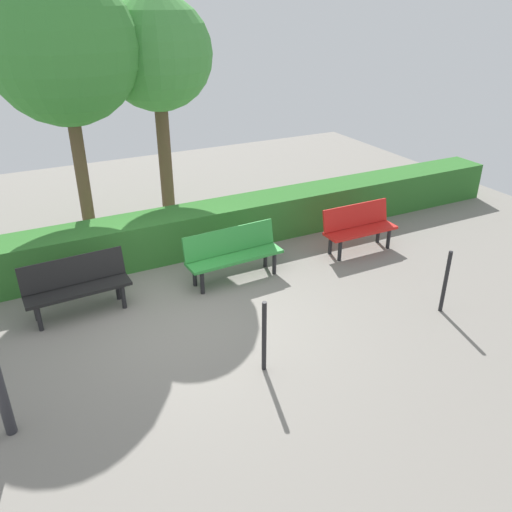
{
  "coord_description": "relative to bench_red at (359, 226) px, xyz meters",
  "views": [
    {
      "loc": [
        1.95,
        6.25,
        4.28
      ],
      "look_at": [
        -1.43,
        -0.37,
        0.55
      ],
      "focal_mm": 36.39,
      "sensor_mm": 36.0,
      "label": 1
    }
  ],
  "objects": [
    {
      "name": "ground_plane",
      "position": [
        3.75,
        0.74,
        -0.48
      ],
      "size": [
        17.69,
        17.69,
        0.0
      ],
      "primitive_type": "plane",
      "color": "gray"
    },
    {
      "name": "tree_near",
      "position": [
        2.71,
        -2.89,
        2.83
      ],
      "size": [
        2.07,
        2.07,
        4.38
      ],
      "color": "brown",
      "rests_on": "ground_plane"
    },
    {
      "name": "tree_mid",
      "position": [
        4.38,
        -2.59,
        3.02
      ],
      "size": [
        2.52,
        2.52,
        4.78
      ],
      "color": "brown",
      "rests_on": "ground_plane"
    },
    {
      "name": "railing_post_near",
      "position": [
        0.17,
        2.31,
        0.02
      ],
      "size": [
        0.06,
        0.06,
        1.0
      ],
      "primitive_type": "cylinder",
      "color": "black",
      "rests_on": "ground_plane"
    },
    {
      "name": "bench_green",
      "position": [
        2.53,
        -0.06,
        0.01
      ],
      "size": [
        1.67,
        0.54,
        0.86
      ],
      "rotation": [
        0.0,
        0.0,
        0.05
      ],
      "color": "#2D8C38",
      "rests_on": "ground_plane"
    },
    {
      "name": "hedge_row",
      "position": [
        2.58,
        -1.38,
        -0.08
      ],
      "size": [
        13.69,
        0.8,
        0.8
      ],
      "primitive_type": "cube",
      "color": "#2D6B28",
      "rests_on": "ground_plane"
    },
    {
      "name": "bench_red",
      "position": [
        0.0,
        0.0,
        0.0
      ],
      "size": [
        1.41,
        0.46,
        0.86
      ],
      "rotation": [
        0.0,
        0.0,
        0.0
      ],
      "color": "red",
      "rests_on": "ground_plane"
    },
    {
      "name": "railing_post_mid",
      "position": [
        3.2,
        2.31,
        0.02
      ],
      "size": [
        0.06,
        0.06,
        1.0
      ],
      "primitive_type": "cylinder",
      "color": "black",
      "rests_on": "ground_plane"
    },
    {
      "name": "bench_black",
      "position": [
        5.04,
        -0.15,
        0.0
      ],
      "size": [
        1.53,
        0.53,
        0.86
      ],
      "rotation": [
        0.0,
        0.0,
        0.04
      ],
      "color": "black",
      "rests_on": "ground_plane"
    }
  ]
}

